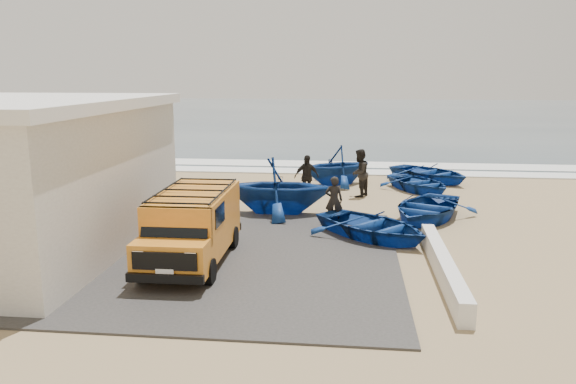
{
  "coord_description": "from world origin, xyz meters",
  "views": [
    {
      "loc": [
        2.63,
        -16.58,
        4.94
      ],
      "look_at": [
        0.66,
        1.13,
        1.2
      ],
      "focal_mm": 35.0,
      "sensor_mm": 36.0,
      "label": 1
    }
  ],
  "objects": [
    {
      "name": "parapet",
      "position": [
        5.0,
        -3.0,
        0.28
      ],
      "size": [
        0.35,
        6.0,
        0.55
      ],
      "primitive_type": "cube",
      "color": "silver",
      "rests_on": "ground"
    },
    {
      "name": "boat_near_right",
      "position": [
        5.31,
        2.72,
        0.42
      ],
      "size": [
        4.35,
        4.91,
        0.84
      ],
      "primitive_type": "imported",
      "rotation": [
        0.0,
        0.0,
        -0.44
      ],
      "color": "navy",
      "rests_on": "ground"
    },
    {
      "name": "boat_far_left",
      "position": [
        2.03,
        8.76,
        0.9
      ],
      "size": [
        4.44,
        4.29,
        1.8
      ],
      "primitive_type": "imported",
      "rotation": [
        0.0,
        0.0,
        -1.02
      ],
      "color": "navy",
      "rests_on": "ground"
    },
    {
      "name": "fisherman_back",
      "position": [
        0.91,
        5.66,
        0.89
      ],
      "size": [
        1.13,
        0.82,
        1.78
      ],
      "primitive_type": "imported",
      "rotation": [
        0.0,
        0.0,
        0.42
      ],
      "color": "black",
      "rests_on": "ground"
    },
    {
      "name": "surf_line",
      "position": [
        0.0,
        12.0,
        0.03
      ],
      "size": [
        180.0,
        1.6,
        0.06
      ],
      "primitive_type": "cube",
      "color": "white",
      "rests_on": "ground"
    },
    {
      "name": "surf_wash",
      "position": [
        0.0,
        14.5,
        0.02
      ],
      "size": [
        180.0,
        2.2,
        0.04
      ],
      "primitive_type": "cube",
      "color": "white",
      "rests_on": "ground"
    },
    {
      "name": "boat_near_left",
      "position": [
        3.37,
        0.18,
        0.4
      ],
      "size": [
        4.76,
        4.69,
        0.81
      ],
      "primitive_type": "imported",
      "rotation": [
        0.0,
        0.0,
        0.83
      ],
      "color": "navy",
      "rests_on": "ground"
    },
    {
      "name": "fisherman_middle",
      "position": [
        3.04,
        6.25,
        0.98
      ],
      "size": [
        1.09,
        1.19,
        1.96
      ],
      "primitive_type": "imported",
      "rotation": [
        0.0,
        0.0,
        -2.03
      ],
      "color": "black",
      "rests_on": "ground"
    },
    {
      "name": "fisherman_front",
      "position": [
        2.14,
        1.81,
        0.81
      ],
      "size": [
        0.61,
        0.41,
        1.62
      ],
      "primitive_type": "imported",
      "rotation": [
        0.0,
        0.0,
        3.19
      ],
      "color": "black",
      "rests_on": "ground"
    },
    {
      "name": "ground",
      "position": [
        0.0,
        0.0,
        0.0
      ],
      "size": [
        160.0,
        160.0,
        0.0
      ],
      "primitive_type": "plane",
      "color": "#A2875E"
    },
    {
      "name": "van",
      "position": [
        -1.47,
        -2.58,
        1.05
      ],
      "size": [
        1.89,
        4.58,
        1.96
      ],
      "rotation": [
        0.0,
        0.0,
        0.01
      ],
      "color": "orange",
      "rests_on": "ground"
    },
    {
      "name": "boat_far_right",
      "position": [
        6.36,
        9.91,
        0.42
      ],
      "size": [
        4.91,
        4.94,
        0.84
      ],
      "primitive_type": "imported",
      "rotation": [
        0.0,
        0.0,
        0.77
      ],
      "color": "navy",
      "rests_on": "ground"
    },
    {
      "name": "boat_mid_left",
      "position": [
        0.1,
        2.99,
        1.02
      ],
      "size": [
        3.9,
        3.37,
        2.04
      ],
      "primitive_type": "imported",
      "rotation": [
        0.0,
        0.0,
        1.56
      ],
      "color": "navy",
      "rests_on": "ground"
    },
    {
      "name": "boat_mid_right",
      "position": [
        5.63,
        7.6,
        0.36
      ],
      "size": [
        3.91,
        4.26,
        0.72
      ],
      "primitive_type": "imported",
      "rotation": [
        0.0,
        0.0,
        0.53
      ],
      "color": "navy",
      "rests_on": "ground"
    },
    {
      "name": "slab",
      "position": [
        -2.0,
        -2.0,
        0.03
      ],
      "size": [
        12.0,
        10.0,
        0.05
      ],
      "primitive_type": "cube",
      "color": "#3C3937",
      "rests_on": "ground"
    },
    {
      "name": "ocean",
      "position": [
        0.0,
        56.0,
        0.0
      ],
      "size": [
        180.0,
        88.0,
        0.01
      ],
      "primitive_type": "cube",
      "color": "#385166",
      "rests_on": "ground"
    }
  ]
}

